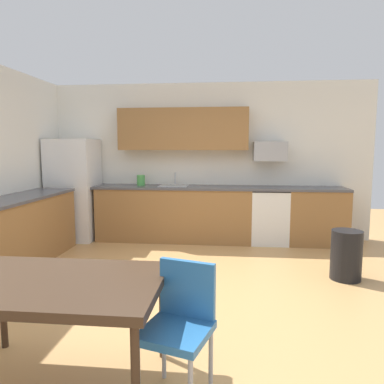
% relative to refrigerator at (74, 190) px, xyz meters
% --- Properties ---
extents(ground_plane, '(12.00, 12.00, 0.00)m').
position_rel_refrigerator_xyz_m(ground_plane, '(2.18, -2.22, -0.87)').
color(ground_plane, tan).
extents(wall_back, '(5.80, 0.10, 2.70)m').
position_rel_refrigerator_xyz_m(wall_back, '(2.18, 0.43, 0.48)').
color(wall_back, white).
rests_on(wall_back, ground).
extents(cabinet_run_back, '(2.61, 0.60, 0.90)m').
position_rel_refrigerator_xyz_m(cabinet_run_back, '(1.74, 0.08, -0.42)').
color(cabinet_run_back, olive).
rests_on(cabinet_run_back, ground).
extents(cabinet_run_back_right, '(0.94, 0.60, 0.90)m').
position_rel_refrigerator_xyz_m(cabinet_run_back_right, '(4.11, 0.08, -0.42)').
color(cabinet_run_back_right, olive).
rests_on(cabinet_run_back_right, ground).
extents(cabinet_run_left, '(0.60, 2.00, 0.90)m').
position_rel_refrigerator_xyz_m(cabinet_run_left, '(-0.12, -1.42, -0.42)').
color(cabinet_run_left, olive).
rests_on(cabinet_run_left, ground).
extents(countertop_back, '(4.80, 0.64, 0.04)m').
position_rel_refrigerator_xyz_m(countertop_back, '(2.18, 0.08, 0.05)').
color(countertop_back, '#4C4C51').
rests_on(countertop_back, cabinet_run_back).
extents(countertop_left, '(0.64, 2.00, 0.04)m').
position_rel_refrigerator_xyz_m(countertop_left, '(-0.12, -1.42, 0.05)').
color(countertop_left, '#4C4C51').
rests_on(countertop_left, cabinet_run_left).
extents(upper_cabinets_back, '(2.20, 0.34, 0.70)m').
position_rel_refrigerator_xyz_m(upper_cabinets_back, '(1.88, 0.21, 1.03)').
color(upper_cabinets_back, olive).
extents(refrigerator, '(0.76, 0.70, 1.73)m').
position_rel_refrigerator_xyz_m(refrigerator, '(0.00, 0.00, 0.00)').
color(refrigerator, white).
rests_on(refrigerator, ground).
extents(oven_range, '(0.60, 0.60, 0.91)m').
position_rel_refrigerator_xyz_m(oven_range, '(3.34, 0.08, -0.41)').
color(oven_range, white).
rests_on(oven_range, ground).
extents(microwave, '(0.54, 0.36, 0.32)m').
position_rel_refrigerator_xyz_m(microwave, '(3.34, 0.18, 0.66)').
color(microwave, '#9EA0A5').
extents(sink_basin, '(0.48, 0.40, 0.14)m').
position_rel_refrigerator_xyz_m(sink_basin, '(1.73, 0.08, 0.01)').
color(sink_basin, '#A5A8AD').
rests_on(sink_basin, countertop_back).
extents(sink_faucet, '(0.02, 0.02, 0.24)m').
position_rel_refrigerator_xyz_m(sink_faucet, '(1.73, 0.26, 0.17)').
color(sink_faucet, '#B2B5BA').
rests_on(sink_faucet, countertop_back).
extents(dining_table, '(1.40, 0.90, 0.73)m').
position_rel_refrigerator_xyz_m(dining_table, '(1.54, -3.77, -0.20)').
color(dining_table, '#422D1E').
rests_on(dining_table, ground).
extents(chair_near_table, '(0.50, 0.50, 0.85)m').
position_rel_refrigerator_xyz_m(chair_near_table, '(2.37, -3.78, -0.36)').
color(chair_near_table, '#2D72B7').
rests_on(chair_near_table, ground).
extents(trash_bin, '(0.36, 0.36, 0.60)m').
position_rel_refrigerator_xyz_m(trash_bin, '(4.08, -1.56, -0.57)').
color(trash_bin, black).
rests_on(trash_bin, ground).
extents(kettle, '(0.14, 0.14, 0.20)m').
position_rel_refrigerator_xyz_m(kettle, '(1.15, 0.13, 0.15)').
color(kettle, '#4CA54C').
rests_on(kettle, countertop_back).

